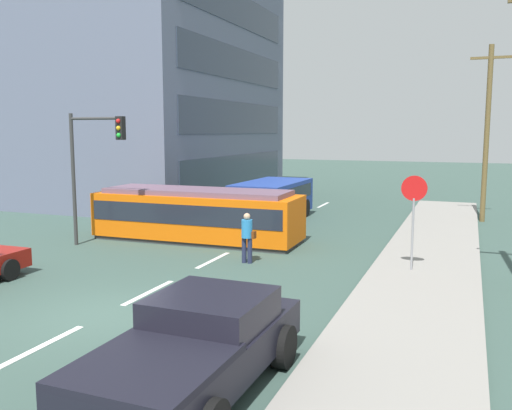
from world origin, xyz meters
name	(u,v)px	position (x,y,z in m)	size (l,w,h in m)	color
ground_plane	(256,239)	(0.00, 10.00, 0.00)	(120.00, 120.00, 0.00)	#374E46
sidewalk_curb_right	(423,278)	(6.80, 6.00, 0.07)	(3.20, 36.00, 0.14)	gray
lane_stripe_0	(42,346)	(0.00, -2.00, 0.01)	(0.16, 2.40, 0.01)	silver
lane_stripe_1	(149,292)	(0.00, 2.00, 0.01)	(0.16, 2.40, 0.01)	silver
lane_stripe_2	(213,260)	(0.00, 6.00, 0.01)	(0.16, 2.40, 0.01)	silver
lane_stripe_3	(292,220)	(0.00, 14.87, 0.01)	(0.16, 2.40, 0.01)	silver
lane_stripe_4	(323,205)	(0.00, 20.87, 0.01)	(0.16, 2.40, 0.01)	silver
corner_building	(119,75)	(-13.87, 20.77, 8.00)	(16.99, 17.38, 16.00)	slate
streetcar_tram	(197,214)	(-2.08, 8.87, 1.07)	(8.30, 2.66, 2.06)	#E25E09
city_bus	(272,198)	(-0.94, 14.53, 1.09)	(2.63, 5.34, 1.90)	#243F97
pedestrian_crossing	(247,235)	(1.21, 6.07, 0.94)	(0.46, 0.36, 1.67)	#212641
pickup_truck_parked	(197,347)	(3.87, -2.60, 0.80)	(2.33, 5.03, 1.55)	black
parked_sedan_mid	(168,207)	(-5.75, 12.83, 0.63)	(2.16, 4.46, 1.19)	silver
stop_sign	(414,203)	(6.42, 6.54, 2.19)	(0.76, 0.07, 2.88)	gray
traffic_light_mast	(93,155)	(-5.09, 6.39, 3.47)	(2.40, 0.33, 4.99)	#333333
utility_pole_mid	(487,131)	(8.60, 17.92, 4.33)	(1.80, 0.24, 8.30)	brown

